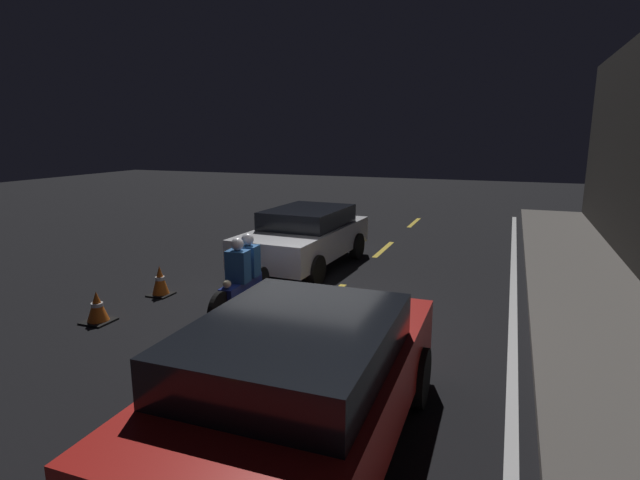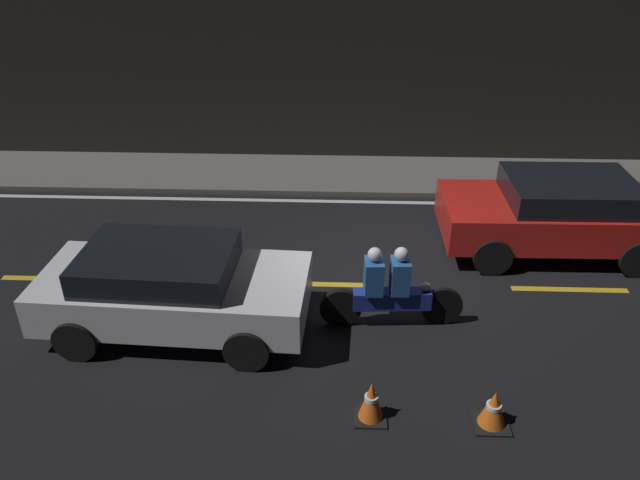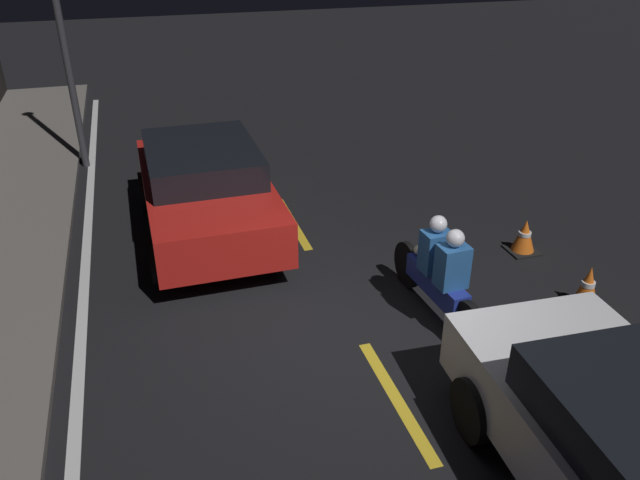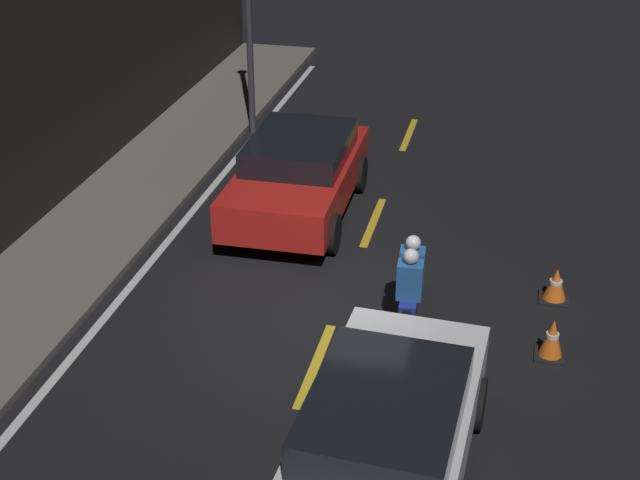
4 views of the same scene
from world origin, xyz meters
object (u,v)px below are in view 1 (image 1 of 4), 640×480
object	(u,v)px
traffic_cone_near	(160,281)
traffic_cone_mid	(97,307)
taxi_red	(301,380)
motorcycle	(243,278)
sedan_white	(305,236)

from	to	relation	value
traffic_cone_near	traffic_cone_mid	xyz separation A→B (m)	(1.56, -0.05, -0.03)
taxi_red	traffic_cone_mid	world-z (taller)	taxi_red
motorcycle	traffic_cone_near	world-z (taller)	motorcycle
sedan_white	motorcycle	world-z (taller)	motorcycle
taxi_red	traffic_cone_near	distance (m)	5.81
sedan_white	traffic_cone_near	xyz separation A→B (m)	(3.00, -1.83, -0.47)
taxi_red	traffic_cone_near	size ratio (longest dim) A/B	6.98
sedan_white	traffic_cone_mid	distance (m)	4.96
motorcycle	traffic_cone_mid	xyz separation A→B (m)	(1.24, -2.08, -0.40)
taxi_red	motorcycle	size ratio (longest dim) A/B	1.85
motorcycle	traffic_cone_near	distance (m)	2.09
traffic_cone_near	traffic_cone_mid	distance (m)	1.56
motorcycle	traffic_cone_mid	bearing A→B (deg)	-62.85
traffic_cone_near	sedan_white	bearing A→B (deg)	148.66
traffic_cone_mid	taxi_red	bearing A→B (deg)	66.08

